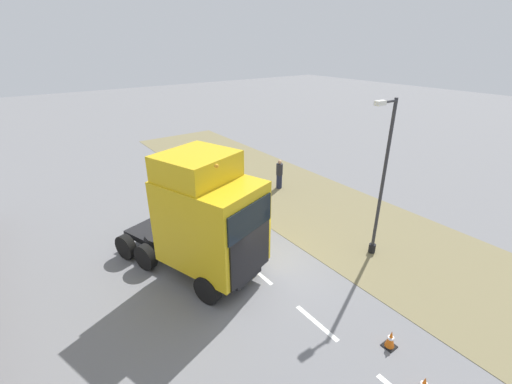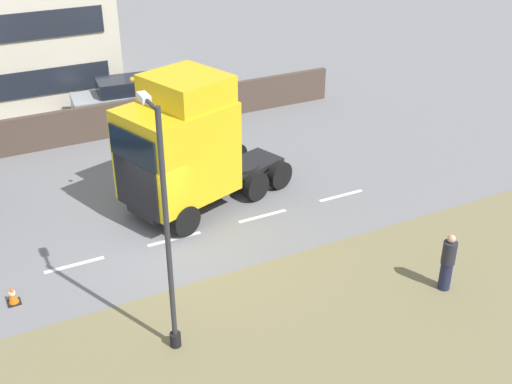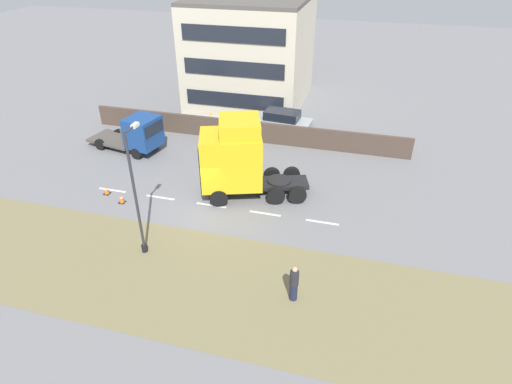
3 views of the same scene
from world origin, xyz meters
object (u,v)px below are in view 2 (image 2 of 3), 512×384
(lorry_cab, at_px, (183,147))
(lamp_post, at_px, (167,243))
(pedestrian, at_px, (448,263))
(parked_car, at_px, (125,99))
(traffic_cone_lead, at_px, (12,295))

(lorry_cab, xyz_separation_m, lamp_post, (-6.18, 2.77, 0.63))
(lamp_post, relative_size, pedestrian, 3.58)
(lorry_cab, bearing_deg, lamp_post, 136.95)
(parked_car, xyz_separation_m, lamp_post, (-15.41, 3.45, 2.09))
(lorry_cab, distance_m, lamp_post, 6.80)
(parked_car, bearing_deg, lamp_post, 172.70)
(parked_car, relative_size, traffic_cone_lead, 8.27)
(parked_car, distance_m, pedestrian, 17.24)
(pedestrian, xyz_separation_m, traffic_cone_lead, (4.87, 11.03, -0.60))
(pedestrian, bearing_deg, parked_car, 14.11)
(parked_car, bearing_deg, lorry_cab, -178.87)
(lorry_cab, xyz_separation_m, pedestrian, (-7.49, -4.88, -1.51))
(lorry_cab, distance_m, traffic_cone_lead, 7.01)
(parked_car, height_order, lamp_post, lamp_post)
(lamp_post, relative_size, traffic_cone_lead, 11.07)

